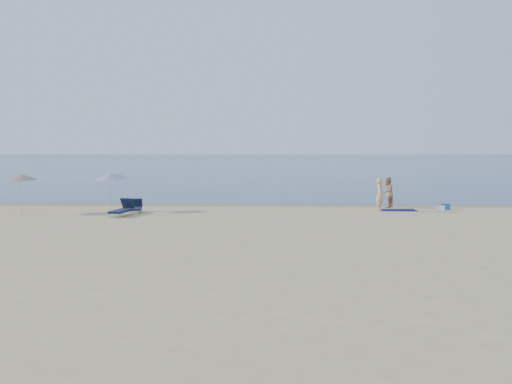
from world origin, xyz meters
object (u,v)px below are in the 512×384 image
person_left (380,194)px  person_right (387,192)px  umbrella_near (111,176)px  blue_cooler (446,207)px

person_left → person_right: (0.65, 1.69, -0.03)m
person_right → umbrella_near: umbrella_near is taller
blue_cooler → umbrella_near: size_ratio=0.21×
umbrella_near → person_left: bearing=20.0°
person_left → umbrella_near: bearing=104.8°
blue_cooler → person_right: bearing=172.3°
person_right → umbrella_near: bearing=-51.3°
umbrella_near → blue_cooler: bearing=22.1°
person_right → blue_cooler: (2.84, -0.98, -0.65)m
person_right → person_left: bearing=9.6°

